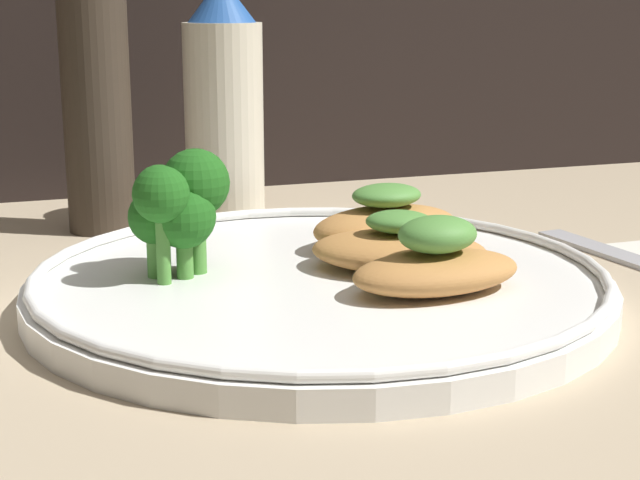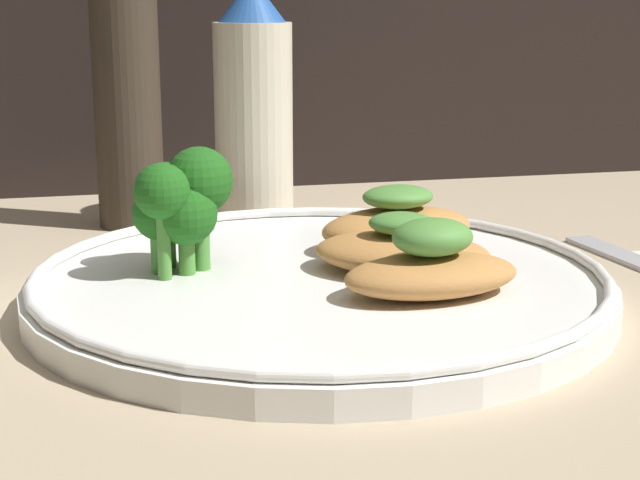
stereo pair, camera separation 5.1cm
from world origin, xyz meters
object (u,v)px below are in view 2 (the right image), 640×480
plate (320,284)px  pepper_grinder (127,100)px  broccoli_bunch (181,199)px  sauce_bottle (252,106)px

plate → pepper_grinder: (-8.82, 20.72, 7.86)cm
plate → broccoli_bunch: (-6.93, 2.84, 4.35)cm
broccoli_bunch → sauce_bottle: size_ratio=0.39×
plate → pepper_grinder: pepper_grinder is taller
plate → broccoli_bunch: bearing=157.7°
sauce_bottle → pepper_grinder: bearing=180.0°
sauce_bottle → pepper_grinder: size_ratio=0.89×
broccoli_bunch → pepper_grinder: size_ratio=0.35×
broccoli_bunch → sauce_bottle: (6.86, 17.88, 2.88)cm
broccoli_bunch → plate: bearing=-22.3°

